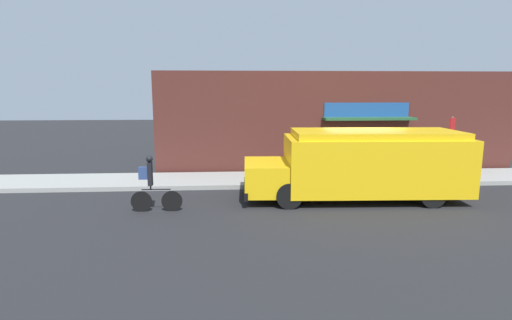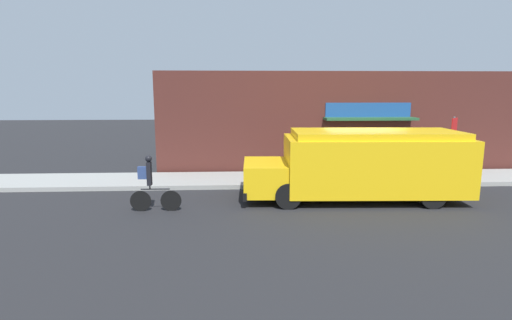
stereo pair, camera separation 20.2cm
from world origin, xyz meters
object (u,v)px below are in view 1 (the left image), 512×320
(stop_sign_post, at_px, (451,137))
(trash_bin, at_px, (292,164))
(school_bus, at_px, (363,163))
(cyclist, at_px, (152,185))

(stop_sign_post, relative_size, trash_bin, 2.49)
(trash_bin, bearing_deg, school_bus, -57.81)
(cyclist, xyz_separation_m, stop_sign_post, (10.58, 2.97, 0.95))
(stop_sign_post, height_order, trash_bin, stop_sign_post)
(school_bus, relative_size, trash_bin, 7.44)
(school_bus, xyz_separation_m, stop_sign_post, (4.03, 2.00, 0.58))
(school_bus, bearing_deg, trash_bin, 124.45)
(cyclist, distance_m, trash_bin, 6.11)
(cyclist, bearing_deg, trash_bin, 40.44)
(cyclist, bearing_deg, school_bus, 9.01)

